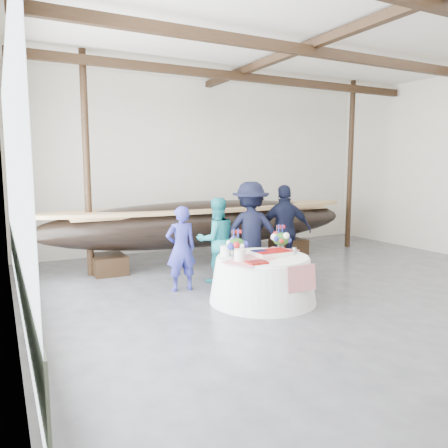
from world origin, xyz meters
TOP-DOWN VIEW (x-y plane):
  - floor at (0.00, 0.00)m, footprint 10.00×12.00m
  - wall_back at (0.00, 6.00)m, footprint 10.00×0.02m
  - wall_left at (-5.00, 0.00)m, footprint 0.02×12.00m
  - ceiling at (0.00, 0.00)m, footprint 10.00×12.00m
  - pavilion_structure at (0.00, 0.74)m, footprint 9.80×11.76m
  - open_bay at (-4.95, 1.00)m, footprint 0.03×7.00m
  - longboat_display at (-0.83, 4.19)m, footprint 7.71×1.54m
  - banquet_table at (-1.29, 1.07)m, footprint 1.78×1.78m
  - tabletop_items at (-1.27, 1.21)m, footprint 1.71×1.23m
  - guest_woman_blue at (-2.25, 2.28)m, footprint 0.57×0.39m
  - guest_woman_teal at (-1.41, 2.55)m, footprint 0.85×0.69m
  - guest_man_left at (-0.76, 2.35)m, footprint 1.43×1.12m
  - guest_man_right at (0.01, 2.28)m, footprint 1.19×0.80m

SIDE VIEW (x-z plane):
  - floor at x=0.00m, z-range -0.01..0.01m
  - banquet_table at x=-1.29m, z-range 0.00..0.76m
  - guest_woman_blue at x=-2.25m, z-range 0.00..1.54m
  - guest_woman_teal at x=-1.41m, z-range 0.00..1.64m
  - tabletop_items at x=-1.27m, z-range 0.71..1.11m
  - longboat_display at x=-0.83m, z-range 0.20..1.65m
  - guest_man_right at x=0.01m, z-range 0.00..1.87m
  - guest_man_left at x=-0.76m, z-range 0.00..1.94m
  - open_bay at x=-4.95m, z-range 0.23..3.43m
  - wall_back at x=0.00m, z-range 0.00..4.50m
  - wall_left at x=-5.00m, z-range 0.00..4.50m
  - pavilion_structure at x=0.00m, z-range 1.75..6.25m
  - ceiling at x=0.00m, z-range 4.50..4.50m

